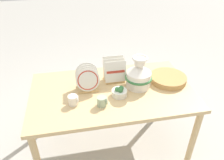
{
  "coord_description": "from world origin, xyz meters",
  "views": [
    {
      "loc": [
        -0.31,
        -1.58,
        1.9
      ],
      "look_at": [
        0.0,
        0.0,
        0.84
      ],
      "focal_mm": 35.0,
      "sensor_mm": 36.0,
      "label": 1
    }
  ],
  "objects_px": {
    "ceramic_vase": "(139,75)",
    "mug_cream_glaze": "(73,100)",
    "fruit_bowl": "(119,92)",
    "wicker_charger_stack": "(168,78)",
    "mug_sage_glaze": "(102,101)",
    "dish_rack_round_plates": "(88,80)",
    "dish_rack_square_plates": "(114,73)"
  },
  "relations": [
    {
      "from": "ceramic_vase",
      "to": "mug_cream_glaze",
      "type": "relative_size",
      "value": 3.58
    },
    {
      "from": "fruit_bowl",
      "to": "wicker_charger_stack",
      "type": "bearing_deg",
      "value": 15.18
    },
    {
      "from": "ceramic_vase",
      "to": "mug_sage_glaze",
      "type": "height_order",
      "value": "ceramic_vase"
    },
    {
      "from": "dish_rack_round_plates",
      "to": "wicker_charger_stack",
      "type": "height_order",
      "value": "dish_rack_round_plates"
    },
    {
      "from": "dish_rack_square_plates",
      "to": "mug_sage_glaze",
      "type": "xyz_separation_m",
      "value": [
        -0.18,
        -0.36,
        -0.04
      ]
    },
    {
      "from": "dish_rack_round_plates",
      "to": "mug_cream_glaze",
      "type": "distance_m",
      "value": 0.24
    },
    {
      "from": "dish_rack_round_plates",
      "to": "dish_rack_square_plates",
      "type": "relative_size",
      "value": 1.04
    },
    {
      "from": "dish_rack_round_plates",
      "to": "dish_rack_square_plates",
      "type": "height_order",
      "value": "dish_rack_round_plates"
    },
    {
      "from": "mug_sage_glaze",
      "to": "dish_rack_square_plates",
      "type": "bearing_deg",
      "value": 64.06
    },
    {
      "from": "wicker_charger_stack",
      "to": "mug_cream_glaze",
      "type": "relative_size",
      "value": 4.08
    },
    {
      "from": "dish_rack_square_plates",
      "to": "mug_sage_glaze",
      "type": "distance_m",
      "value": 0.4
    },
    {
      "from": "dish_rack_square_plates",
      "to": "wicker_charger_stack",
      "type": "bearing_deg",
      "value": -13.02
    },
    {
      "from": "wicker_charger_stack",
      "to": "mug_cream_glaze",
      "type": "bearing_deg",
      "value": -168.66
    },
    {
      "from": "fruit_bowl",
      "to": "dish_rack_round_plates",
      "type": "bearing_deg",
      "value": 150.6
    },
    {
      "from": "ceramic_vase",
      "to": "dish_rack_square_plates",
      "type": "height_order",
      "value": "ceramic_vase"
    },
    {
      "from": "dish_rack_round_plates",
      "to": "wicker_charger_stack",
      "type": "distance_m",
      "value": 0.77
    },
    {
      "from": "dish_rack_round_plates",
      "to": "fruit_bowl",
      "type": "relative_size",
      "value": 1.71
    },
    {
      "from": "mug_sage_glaze",
      "to": "wicker_charger_stack",
      "type": "bearing_deg",
      "value": 19.7
    },
    {
      "from": "dish_rack_round_plates",
      "to": "wicker_charger_stack",
      "type": "xyz_separation_m",
      "value": [
        0.77,
        -0.01,
        -0.07
      ]
    },
    {
      "from": "wicker_charger_stack",
      "to": "mug_sage_glaze",
      "type": "distance_m",
      "value": 0.72
    },
    {
      "from": "mug_sage_glaze",
      "to": "fruit_bowl",
      "type": "height_order",
      "value": "fruit_bowl"
    },
    {
      "from": "dish_rack_square_plates",
      "to": "wicker_charger_stack",
      "type": "relative_size",
      "value": 0.65
    },
    {
      "from": "dish_rack_square_plates",
      "to": "wicker_charger_stack",
      "type": "distance_m",
      "value": 0.52
    },
    {
      "from": "mug_sage_glaze",
      "to": "mug_cream_glaze",
      "type": "height_order",
      "value": "same"
    },
    {
      "from": "wicker_charger_stack",
      "to": "dish_rack_square_plates",
      "type": "bearing_deg",
      "value": 166.98
    },
    {
      "from": "ceramic_vase",
      "to": "dish_rack_round_plates",
      "type": "bearing_deg",
      "value": 175.48
    },
    {
      "from": "mug_cream_glaze",
      "to": "dish_rack_square_plates",
      "type": "bearing_deg",
      "value": 36.45
    },
    {
      "from": "ceramic_vase",
      "to": "wicker_charger_stack",
      "type": "distance_m",
      "value": 0.33
    },
    {
      "from": "ceramic_vase",
      "to": "dish_rack_round_plates",
      "type": "xyz_separation_m",
      "value": [
        -0.46,
        0.04,
        -0.03
      ]
    },
    {
      "from": "mug_cream_glaze",
      "to": "ceramic_vase",
      "type": "bearing_deg",
      "value": 14.34
    },
    {
      "from": "wicker_charger_stack",
      "to": "mug_sage_glaze",
      "type": "bearing_deg",
      "value": -160.3
    },
    {
      "from": "mug_cream_glaze",
      "to": "wicker_charger_stack",
      "type": "bearing_deg",
      "value": 11.34
    }
  ]
}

